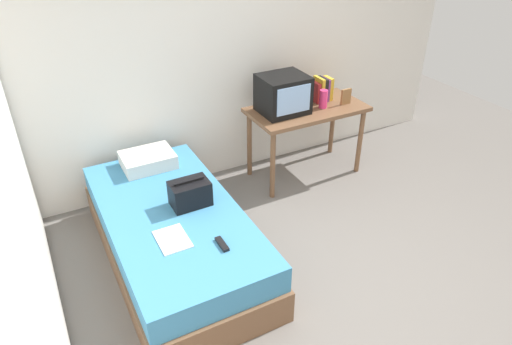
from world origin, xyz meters
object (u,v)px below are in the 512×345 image
Objects in this scene: bed at (174,236)px; remote_dark at (222,244)px; desk at (307,116)px; book_row at (322,89)px; pillow at (148,160)px; water_bottle at (323,99)px; picture_frame at (346,97)px; handbag at (190,193)px; tv at (283,94)px; magazine at (173,239)px.

remote_dark reaches higher than bed.
book_row is at bearing 21.84° from desk.
desk is 1.61m from pillow.
pillow reaches higher than bed.
bed is at bearing -158.39° from book_row.
picture_frame is at bearing -7.62° from water_bottle.
handbag is at bearing 91.15° from remote_dark.
tv is at bearing 168.41° from picture_frame.
pillow is at bearing 81.97° from magazine.
tv reaches higher than magazine.
remote_dark is at bearing -134.47° from tv.
water_bottle is at bearing -27.08° from desk.
book_row reaches higher than remote_dark.
tv reaches higher than water_bottle.
pillow is (-1.99, 0.19, -0.28)m from picture_frame.
remote_dark is at bearing -140.81° from desk.
tv is at bearing 45.53° from remote_dark.
tv reaches higher than handbag.
tv is (1.39, 0.68, 0.69)m from bed.
tv is 1.47× the size of handbag.
water_bottle is 1.74m from handbag.
handbag is 0.45m from magazine.
desk reaches higher than remote_dark.
tv is 0.67m from picture_frame.
remote_dark is (0.17, -0.55, 0.26)m from bed.
desk is at bearing -158.16° from book_row.
water_bottle is at bearing -14.01° from tv.
handbag is at bearing -151.23° from tv.
picture_frame is (0.16, -0.19, -0.04)m from book_row.
magazine is (-1.76, -0.98, -0.16)m from desk.
water_bottle is at bearing 25.77° from magazine.
book_row is at bearing 37.23° from remote_dark.
handbag reaches higher than bed.
handbag is at bearing -160.63° from water_bottle.
magazine is at bearing -154.23° from water_bottle.
remote_dark is at bearing -144.89° from water_bottle.
picture_frame is at bearing -14.97° from desk.
remote_dark is (-1.86, -1.10, -0.33)m from picture_frame.
water_bottle is 0.40× the size of pillow.
handbag reaches higher than remote_dark.
handbag is at bearing -156.69° from desk.
book_row is at bearing 21.61° from bed.
tv is 2.82× the size of remote_dark.
bed is at bearing -153.76° from tv.
book_row reaches higher than magazine.
remote_dark is at bearing -88.85° from handbag.
picture_frame reaches higher than handbag.
magazine is at bearing 142.15° from remote_dark.
water_bottle is at bearing -4.98° from pillow.
book_row is 0.25m from picture_frame.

